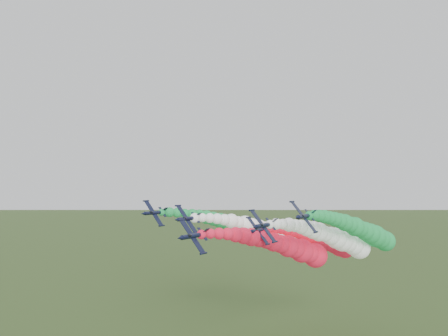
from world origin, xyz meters
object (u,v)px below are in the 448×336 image
at_px(jet_inner_left, 272,233).
at_px(jet_trail, 325,241).
at_px(jet_lead, 290,248).
at_px(jet_outer_left, 242,228).
at_px(jet_outer_right, 365,232).
at_px(jet_inner_right, 337,239).

bearing_deg(jet_inner_left, jet_trail, 40.66).
xyz_separation_m(jet_lead, jet_outer_left, (-24.16, 17.63, 3.07)).
height_order(jet_outer_left, jet_trail, jet_outer_left).
bearing_deg(jet_trail, jet_inner_left, -139.34).
height_order(jet_lead, jet_outer_right, jet_outer_right).
bearing_deg(jet_trail, jet_lead, -94.55).
bearing_deg(jet_lead, jet_inner_right, 45.65).
xyz_separation_m(jet_lead, jet_trail, (2.01, 25.19, -0.79)).
distance_m(jet_lead, jet_inner_right, 14.60).
distance_m(jet_inner_right, jet_outer_right, 9.13).
height_order(jet_inner_right, jet_outer_left, jet_outer_left).
height_order(jet_inner_right, jet_outer_right, jet_outer_right).
bearing_deg(jet_inner_right, jet_lead, -134.35).
bearing_deg(jet_inner_left, jet_lead, -50.64).
xyz_separation_m(jet_lead, jet_inner_left, (-11.29, 13.77, 2.28)).
distance_m(jet_inner_left, jet_trail, 17.80).
xyz_separation_m(jet_inner_left, jet_inner_right, (21.41, -3.41, -0.40)).
xyz_separation_m(jet_lead, jet_outer_right, (16.60, 16.52, 3.69)).
bearing_deg(jet_lead, jet_trail, 85.45).
relative_size(jet_inner_left, jet_trail, 1.00).
bearing_deg(jet_outer_left, jet_inner_left, -16.72).
height_order(jet_inner_left, jet_outer_left, jet_outer_left).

